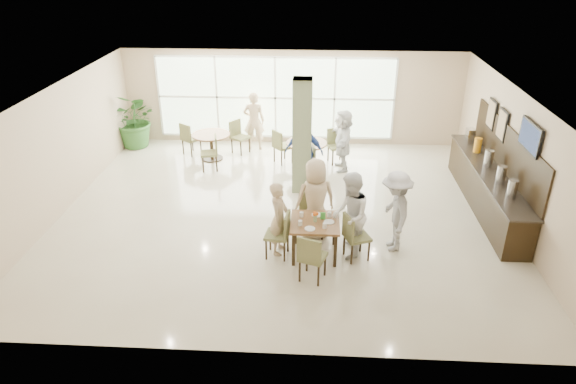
# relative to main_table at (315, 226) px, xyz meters

# --- Properties ---
(ground) EXTENTS (10.00, 10.00, 0.00)m
(ground) POSITION_rel_main_table_xyz_m (-0.75, 1.74, -0.66)
(ground) COLOR beige
(ground) RESTS_ON ground
(room_shell) EXTENTS (10.00, 10.00, 10.00)m
(room_shell) POSITION_rel_main_table_xyz_m (-0.75, 1.74, 1.05)
(room_shell) COLOR white
(room_shell) RESTS_ON ground
(window_bank) EXTENTS (7.00, 0.04, 7.00)m
(window_bank) POSITION_rel_main_table_xyz_m (-1.25, 6.20, 0.74)
(window_bank) COLOR silver
(window_bank) RESTS_ON ground
(column) EXTENTS (0.45, 0.45, 2.80)m
(column) POSITION_rel_main_table_xyz_m (-0.35, 2.94, 0.74)
(column) COLOR #6B7652
(column) RESTS_ON ground
(main_table) EXTENTS (0.94, 0.94, 0.75)m
(main_table) POSITION_rel_main_table_xyz_m (0.00, 0.00, 0.00)
(main_table) COLOR brown
(main_table) RESTS_ON ground
(round_table_left) EXTENTS (1.08, 1.08, 0.75)m
(round_table_left) POSITION_rel_main_table_xyz_m (-2.96, 4.79, -0.09)
(round_table_left) COLOR brown
(round_table_left) RESTS_ON ground
(round_table_right) EXTENTS (1.09, 1.09, 0.75)m
(round_table_right) POSITION_rel_main_table_xyz_m (-0.27, 4.26, -0.08)
(round_table_right) COLOR brown
(round_table_right) RESTS_ON ground
(chairs_main_table) EXTENTS (2.09, 2.07, 0.95)m
(chairs_main_table) POSITION_rel_main_table_xyz_m (-0.00, -0.06, -0.18)
(chairs_main_table) COLOR brown
(chairs_main_table) RESTS_ON ground
(chairs_table_left) EXTENTS (2.03, 1.85, 0.95)m
(chairs_table_left) POSITION_rel_main_table_xyz_m (-2.90, 4.82, -0.18)
(chairs_table_left) COLOR brown
(chairs_table_left) RESTS_ON ground
(chairs_table_right) EXTENTS (2.09, 1.78, 0.95)m
(chairs_table_right) POSITION_rel_main_table_xyz_m (-0.21, 4.28, -0.18)
(chairs_table_right) COLOR brown
(chairs_table_right) RESTS_ON ground
(tabletop_clutter) EXTENTS (0.69, 0.75, 0.21)m
(tabletop_clutter) POSITION_rel_main_table_xyz_m (0.02, -0.00, 0.15)
(tabletop_clutter) COLOR white
(tabletop_clutter) RESTS_ON main_table
(buffet_counter) EXTENTS (0.64, 4.70, 1.95)m
(buffet_counter) POSITION_rel_main_table_xyz_m (3.95, 2.25, -0.10)
(buffet_counter) COLOR black
(buffet_counter) RESTS_ON ground
(wall_tv) EXTENTS (0.06, 1.00, 0.58)m
(wall_tv) POSITION_rel_main_table_xyz_m (4.18, 1.14, 1.49)
(wall_tv) COLOR black
(wall_tv) RESTS_ON ground
(framed_art_a) EXTENTS (0.05, 0.55, 0.70)m
(framed_art_a) POSITION_rel_main_table_xyz_m (4.19, 2.74, 1.19)
(framed_art_a) COLOR black
(framed_art_a) RESTS_ON ground
(framed_art_b) EXTENTS (0.05, 0.55, 0.70)m
(framed_art_b) POSITION_rel_main_table_xyz_m (4.19, 3.54, 1.19)
(framed_art_b) COLOR black
(framed_art_b) RESTS_ON ground
(potted_plant) EXTENTS (1.81, 1.81, 1.68)m
(potted_plant) POSITION_rel_main_table_xyz_m (-5.36, 5.64, 0.18)
(potted_plant) COLOR #306528
(potted_plant) RESTS_ON ground
(teen_left) EXTENTS (0.47, 0.61, 1.51)m
(teen_left) POSITION_rel_main_table_xyz_m (-0.70, 0.08, 0.10)
(teen_left) COLOR tan
(teen_left) RESTS_ON ground
(teen_far) EXTENTS (0.95, 0.69, 1.74)m
(teen_far) POSITION_rel_main_table_xyz_m (-0.00, 0.70, 0.22)
(teen_far) COLOR tan
(teen_far) RESTS_ON ground
(teen_right) EXTENTS (0.67, 0.86, 1.74)m
(teen_right) POSITION_rel_main_table_xyz_m (0.67, 0.05, 0.22)
(teen_right) COLOR white
(teen_right) RESTS_ON ground
(teen_standing) EXTENTS (0.71, 1.13, 1.68)m
(teen_standing) POSITION_rel_main_table_xyz_m (1.57, 0.34, 0.18)
(teen_standing) COLOR #A4A3A6
(teen_standing) RESTS_ON ground
(adult_a) EXTENTS (1.05, 0.69, 1.66)m
(adult_a) POSITION_rel_main_table_xyz_m (-0.31, 3.37, 0.18)
(adult_a) COLOR #3857A8
(adult_a) RESTS_ON ground
(adult_b) EXTENTS (0.76, 1.58, 1.66)m
(adult_b) POSITION_rel_main_table_xyz_m (0.70, 4.29, 0.17)
(adult_b) COLOR white
(adult_b) RESTS_ON ground
(adult_standing) EXTENTS (0.64, 0.43, 1.73)m
(adult_standing) POSITION_rel_main_table_xyz_m (-1.84, 5.64, 0.21)
(adult_standing) COLOR tan
(adult_standing) RESTS_ON ground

